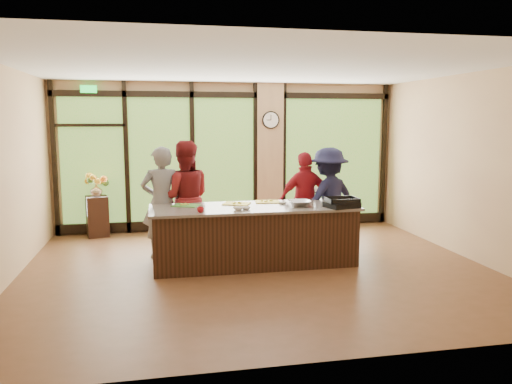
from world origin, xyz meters
name	(u,v)px	position (x,y,z in m)	size (l,w,h in m)	color
floor	(258,269)	(0.00, 0.00, 0.00)	(7.00, 7.00, 0.00)	brown
ceiling	(258,67)	(0.00, 0.00, 3.00)	(7.00, 7.00, 0.00)	silver
back_wall	(229,157)	(0.00, 3.00, 1.50)	(7.00, 7.00, 0.00)	tan
left_wall	(2,176)	(-3.50, 0.00, 1.50)	(6.00, 6.00, 0.00)	tan
right_wall	(470,167)	(3.50, 0.00, 1.50)	(6.00, 6.00, 0.00)	tan
window_wall	(237,162)	(0.16, 2.95, 1.39)	(6.90, 0.12, 3.00)	tan
island_base	(254,236)	(0.00, 0.30, 0.44)	(3.10, 1.00, 0.88)	black
countertop	(254,208)	(0.00, 0.30, 0.90)	(3.20, 1.10, 0.04)	slate
wall_clock	(271,120)	(0.85, 2.87, 2.25)	(0.36, 0.04, 0.36)	black
cook_left	(162,202)	(-1.40, 0.98, 0.91)	(0.67, 0.44, 1.83)	slate
cook_midleft	(184,198)	(-1.03, 1.12, 0.96)	(0.93, 0.72, 1.91)	maroon
cook_midright	(305,201)	(1.06, 1.07, 0.85)	(1.00, 0.42, 1.70)	maroon
cook_right	(328,199)	(1.45, 0.97, 0.89)	(1.15, 0.66, 1.78)	#171934
roasting_pan	(342,205)	(1.30, -0.06, 0.96)	(0.47, 0.36, 0.08)	black
mixing_bowl	(299,203)	(0.70, 0.18, 0.96)	(0.36, 0.36, 0.09)	silver
cutting_board_left	(186,205)	(-1.03, 0.55, 0.93)	(0.39, 0.30, 0.01)	#41822F
cutting_board_center	(237,204)	(-0.23, 0.56, 0.93)	(0.41, 0.31, 0.01)	yellow
cutting_board_right	(268,202)	(0.30, 0.65, 0.93)	(0.39, 0.30, 0.01)	yellow
prep_bowl_near	(238,208)	(-0.29, 0.03, 0.94)	(0.16, 0.16, 0.05)	white
prep_bowl_mid	(246,208)	(-0.17, 0.04, 0.94)	(0.13, 0.13, 0.04)	white
prep_bowl_far	(283,203)	(0.50, 0.44, 0.93)	(0.12, 0.12, 0.03)	white
red_ramekin	(201,210)	(-0.86, -0.07, 0.96)	(0.10, 0.10, 0.08)	#A91019
flower_stand	(97,216)	(-2.63, 2.75, 0.39)	(0.39, 0.39, 0.79)	black
flower_vase	(96,190)	(-2.63, 2.75, 0.91)	(0.23, 0.23, 0.24)	olive
bar_cart	(325,203)	(1.99, 2.72, 0.51)	(0.71, 0.58, 0.85)	black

